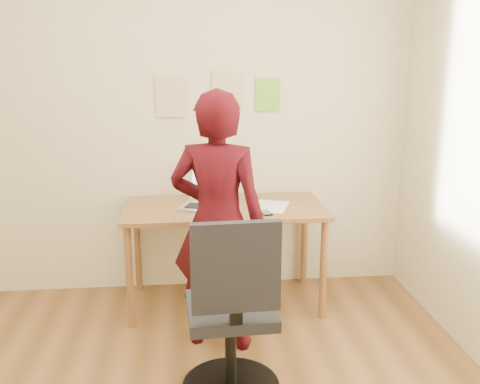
{
  "coord_description": "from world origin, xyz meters",
  "views": [
    {
      "loc": [
        0.07,
        -2.24,
        1.76
      ],
      "look_at": [
        0.39,
        0.95,
        0.95
      ],
      "focal_mm": 40.0,
      "sensor_mm": 36.0,
      "label": 1
    }
  ],
  "objects": [
    {
      "name": "wall_note_right",
      "position": [
        0.68,
        1.74,
        1.49
      ],
      "size": [
        0.18,
        0.0,
        0.24
      ],
      "primitive_type": "cube",
      "color": "#70BF2B",
      "rests_on": "room"
    },
    {
      "name": "person",
      "position": [
        0.25,
        0.83,
        0.8
      ],
      "size": [
        0.66,
        0.53,
        1.59
      ],
      "primitive_type": "imported",
      "rotation": [
        0.0,
        0.0,
        2.86
      ],
      "color": "#3A070D",
      "rests_on": "ground"
    },
    {
      "name": "office_chair",
      "position": [
        0.28,
        0.26,
        0.44
      ],
      "size": [
        0.53,
        0.53,
        1.02
      ],
      "rotation": [
        0.0,
        0.0,
        0.04
      ],
      "color": "black",
      "rests_on": "ground"
    },
    {
      "name": "laptop",
      "position": [
        0.21,
        1.38,
        0.79
      ],
      "size": [
        0.43,
        0.41,
        0.25
      ],
      "rotation": [
        0.0,
        0.0,
        -0.35
      ],
      "color": "#B0B0B7",
      "rests_on": "desk"
    },
    {
      "name": "desk",
      "position": [
        0.33,
        1.38,
        0.65
      ],
      "size": [
        1.4,
        0.7,
        0.74
      ],
      "color": "brown",
      "rests_on": "ground"
    },
    {
      "name": "wall_note_left",
      "position": [
        -0.04,
        1.74,
        1.48
      ],
      "size": [
        0.21,
        0.0,
        0.3
      ],
      "primitive_type": "cube",
      "color": "#D4B47E",
      "rests_on": "room"
    },
    {
      "name": "room",
      "position": [
        0.0,
        0.0,
        1.35
      ],
      "size": [
        3.58,
        3.58,
        2.78
      ],
      "color": "brown",
      "rests_on": "ground"
    },
    {
      "name": "phone",
      "position": [
        0.59,
        1.17,
        0.74
      ],
      "size": [
        0.08,
        0.13,
        0.01
      ],
      "rotation": [
        0.0,
        0.0,
        0.19
      ],
      "color": "black",
      "rests_on": "desk"
    },
    {
      "name": "wall_note_mid",
      "position": [
        0.37,
        1.74,
        1.51
      ],
      "size": [
        0.21,
        0.0,
        0.3
      ],
      "primitive_type": "cube",
      "color": "#D4B47E",
      "rests_on": "room"
    },
    {
      "name": "paper_sheet",
      "position": [
        0.65,
        1.34,
        0.74
      ],
      "size": [
        0.32,
        0.38,
        0.0
      ],
      "primitive_type": "cube",
      "rotation": [
        0.0,
        0.0,
        -0.34
      ],
      "color": "white",
      "rests_on": "desk"
    }
  ]
}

